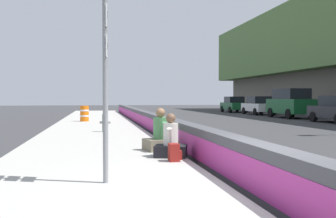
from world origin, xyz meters
TOP-DOWN VIEW (x-y plane):
  - ground_plane at (0.00, 0.00)m, footprint 160.00×160.00m
  - sidewalk_strip at (0.00, 2.65)m, footprint 80.00×4.40m
  - jersey_barrier at (0.00, 0.00)m, footprint 76.00×0.45m
  - route_sign_post at (1.01, 2.42)m, footprint 0.44×0.09m
  - fire_hydrant at (11.39, 2.22)m, footprint 0.26×0.46m
  - seated_person_foreground at (3.78, 0.80)m, footprint 0.84×0.92m
  - seated_person_middle at (5.02, 0.85)m, footprint 0.88×0.97m
  - backpack at (3.09, 0.84)m, footprint 0.32×0.28m
  - construction_barrel at (19.29, 3.31)m, footprint 0.54×0.54m
  - parked_car_midline at (23.38, -12.29)m, footprint 4.81×2.08m
  - parked_car_far at (29.79, -12.33)m, footprint 4.52×1.98m
  - parked_car_farther at (36.13, -12.14)m, footprint 4.53×2.01m

SIDE VIEW (x-z plane):
  - ground_plane at x=0.00m, z-range 0.00..0.00m
  - sidewalk_strip at x=0.00m, z-range 0.00..0.14m
  - backpack at x=3.09m, z-range 0.13..0.53m
  - jersey_barrier at x=0.00m, z-range 0.00..0.85m
  - seated_person_foreground at x=3.78m, z-range -0.06..1.00m
  - seated_person_middle at x=5.02m, z-range -0.08..1.08m
  - fire_hydrant at x=11.39m, z-range 0.15..1.03m
  - construction_barrel at x=19.29m, z-range 0.14..1.09m
  - parked_car_far at x=29.79m, z-range 0.01..1.72m
  - parked_car_farther at x=36.13m, z-range 0.01..1.72m
  - parked_car_midline at x=23.38m, z-range 0.04..2.32m
  - route_sign_post at x=1.01m, z-range 0.43..4.03m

